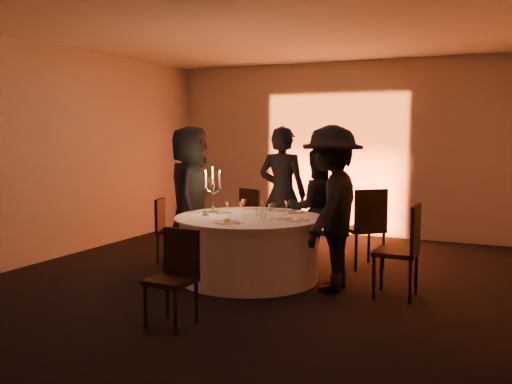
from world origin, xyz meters
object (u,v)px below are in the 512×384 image
at_px(chair_left, 167,226).
at_px(chair_back_right, 366,223).
at_px(guest_right, 331,208).
at_px(candelabra, 213,197).
at_px(chair_front, 175,272).
at_px(guest_back_right, 316,209).
at_px(guest_left, 190,195).
at_px(coffee_cup, 205,213).
at_px(chair_back_left, 255,215).
at_px(banquet_table, 249,248).
at_px(guest_back_left, 282,194).
at_px(chair_right, 404,245).

relative_size(chair_left, chair_back_right, 0.82).
bearing_deg(guest_right, candelabra, -93.88).
bearing_deg(chair_front, guest_back_right, 82.73).
distance_m(guest_left, coffee_cup, 0.86).
bearing_deg(chair_back_right, guest_right, 42.28).
bearing_deg(chair_back_left, chair_front, 123.95).
xyz_separation_m(chair_front, guest_back_right, (0.46, 2.65, 0.29)).
distance_m(banquet_table, chair_back_right, 1.64).
height_order(banquet_table, coffee_cup, coffee_cup).
xyz_separation_m(chair_left, chair_back_left, (0.78, 1.18, 0.04)).
xyz_separation_m(chair_back_left, guest_left, (-0.43, -1.13, 0.40)).
relative_size(chair_back_left, guest_right, 0.50).
bearing_deg(guest_left, chair_left, 76.02).
distance_m(chair_back_right, guest_back_left, 1.21).
bearing_deg(coffee_cup, chair_back_right, 37.82).
relative_size(chair_right, guest_back_left, 0.55).
bearing_deg(chair_right, chair_back_right, -149.23).
xyz_separation_m(chair_back_right, chair_right, (0.70, -1.16, -0.02)).
distance_m(guest_left, guest_back_right, 1.72).
bearing_deg(guest_back_right, guest_back_left, -49.68).
xyz_separation_m(chair_back_left, chair_front, (0.76, -3.35, -0.03)).
distance_m(guest_back_left, guest_back_right, 0.60).
distance_m(chair_left, guest_right, 2.57).
bearing_deg(chair_back_left, guest_back_left, 163.32).
height_order(chair_right, guest_right, guest_right).
relative_size(chair_left, chair_back_left, 0.92).
distance_m(banquet_table, chair_right, 1.87).
bearing_deg(chair_back_left, banquet_table, 134.11).
bearing_deg(banquet_table, coffee_cup, -163.19).
relative_size(guest_back_right, coffee_cup, 14.32).
bearing_deg(chair_back_right, guest_back_right, -19.59).
bearing_deg(chair_back_right, coffee_cup, -4.38).
bearing_deg(guest_right, guest_left, -103.71).
height_order(chair_back_right, coffee_cup, chair_back_right).
distance_m(chair_back_right, chair_right, 1.35).
bearing_deg(coffee_cup, chair_right, 3.43).
bearing_deg(chair_left, coffee_cup, -138.06).
relative_size(chair_back_right, coffee_cup, 9.61).
bearing_deg(banquet_table, chair_back_left, 112.93).
xyz_separation_m(chair_front, guest_left, (-1.19, 2.22, 0.44)).
bearing_deg(guest_back_right, chair_front, 48.40).
height_order(coffee_cup, candelabra, candelabra).
height_order(chair_right, chair_front, chair_right).
xyz_separation_m(chair_back_right, guest_right, (-0.11, -1.16, 0.33)).
bearing_deg(chair_right, banquet_table, -90.92).
distance_m(chair_left, coffee_cup, 1.13).
xyz_separation_m(chair_back_left, guest_right, (1.71, -1.61, 0.40)).
bearing_deg(banquet_table, guest_back_left, 90.22).
xyz_separation_m(banquet_table, chair_front, (0.09, -1.76, 0.11)).
relative_size(guest_right, coffee_cup, 16.98).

